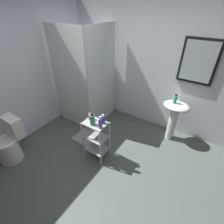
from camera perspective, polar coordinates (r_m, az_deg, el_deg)
The scene contains 14 objects.
ground_plane at distance 2.80m, azimuth -4.79°, elevation -21.69°, with size 4.20×4.20×0.02m, color #49544D.
wall_back at distance 3.38m, azimuth 14.39°, elevation 14.99°, with size 4.20×0.14×2.50m.
wall_left at distance 3.30m, azimuth -32.82°, elevation 10.12°, with size 0.10×4.20×2.50m, color silver.
shower_stall at distance 3.74m, azimuth -8.35°, elevation 4.32°, with size 0.92×0.92×2.00m.
pedestal_sink at distance 3.23m, azimuth 20.84°, elevation -0.57°, with size 0.46×0.37×0.81m.
sink_faucet at distance 3.20m, azimuth 22.42°, elevation 4.59°, with size 0.03×0.03×0.10m, color silver.
toilet at distance 3.29m, azimuth -31.98°, elevation -9.36°, with size 0.37×0.49×0.76m.
storage_cart at distance 2.75m, azimuth -5.50°, elevation -8.78°, with size 0.38×0.28×0.74m.
hand_soap_bottle at distance 3.07m, azimuth 21.02°, elevation 4.20°, with size 0.06×0.06×0.17m.
conditioner_bottle_purple at distance 2.40m, azimuth -4.11°, elevation -3.83°, with size 0.06×0.06×0.20m.
shampoo_bottle_blue at distance 2.50m, azimuth -3.12°, elevation -2.60°, with size 0.06×0.06×0.16m.
body_wash_bottle_green at distance 2.48m, azimuth -6.87°, elevation -2.64°, with size 0.08×0.08×0.20m.
rinse_cup at distance 2.60m, azimuth -7.43°, elevation -1.58°, with size 0.07×0.07×0.11m, color #B24742.
bath_mat at distance 3.38m, azimuth -8.11°, elevation -9.08°, with size 0.60×0.40×0.02m, color gray.
Camera 1 is at (1.04, -1.19, 2.30)m, focal length 26.39 mm.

